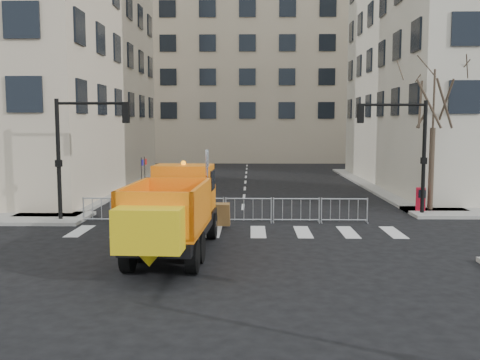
{
  "coord_description": "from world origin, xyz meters",
  "views": [
    {
      "loc": [
        0.4,
        -15.61,
        4.3
      ],
      "look_at": [
        0.03,
        2.5,
        2.41
      ],
      "focal_mm": 40.0,
      "sensor_mm": 36.0,
      "label": 1
    }
  ],
  "objects_px": {
    "cop_c": "(185,207)",
    "newspaper_box": "(421,199)",
    "cop_a": "(175,210)",
    "cop_b": "(171,205)",
    "worker": "(166,200)",
    "plow_truck": "(174,209)"
  },
  "relations": [
    {
      "from": "plow_truck",
      "to": "worker",
      "type": "relative_size",
      "value": 4.88
    },
    {
      "from": "cop_c",
      "to": "newspaper_box",
      "type": "height_order",
      "value": "cop_c"
    },
    {
      "from": "plow_truck",
      "to": "cop_b",
      "type": "bearing_deg",
      "value": 12.51
    },
    {
      "from": "cop_a",
      "to": "cop_b",
      "type": "bearing_deg",
      "value": -88.91
    },
    {
      "from": "cop_a",
      "to": "newspaper_box",
      "type": "distance_m",
      "value": 12.2
    },
    {
      "from": "cop_c",
      "to": "newspaper_box",
      "type": "distance_m",
      "value": 11.69
    },
    {
      "from": "cop_b",
      "to": "newspaper_box",
      "type": "distance_m",
      "value": 12.19
    },
    {
      "from": "worker",
      "to": "cop_a",
      "type": "bearing_deg",
      "value": -113.39
    },
    {
      "from": "cop_a",
      "to": "cop_b",
      "type": "height_order",
      "value": "cop_b"
    },
    {
      "from": "worker",
      "to": "newspaper_box",
      "type": "bearing_deg",
      "value": -30.0
    },
    {
      "from": "plow_truck",
      "to": "newspaper_box",
      "type": "relative_size",
      "value": 8.12
    },
    {
      "from": "plow_truck",
      "to": "cop_a",
      "type": "xyz_separation_m",
      "value": [
        -0.51,
        3.79,
        -0.62
      ]
    },
    {
      "from": "cop_c",
      "to": "cop_a",
      "type": "bearing_deg",
      "value": 20.4
    },
    {
      "from": "cop_a",
      "to": "cop_c",
      "type": "xyz_separation_m",
      "value": [
        0.32,
        0.56,
        0.03
      ]
    },
    {
      "from": "cop_a",
      "to": "cop_b",
      "type": "relative_size",
      "value": 0.92
    },
    {
      "from": "cop_c",
      "to": "cop_b",
      "type": "bearing_deg",
      "value": -60.2
    },
    {
      "from": "cop_a",
      "to": "cop_b",
      "type": "xyz_separation_m",
      "value": [
        -0.29,
        0.79,
        0.08
      ]
    },
    {
      "from": "cop_b",
      "to": "cop_c",
      "type": "xyz_separation_m",
      "value": [
        0.61,
        -0.23,
        -0.05
      ]
    },
    {
      "from": "plow_truck",
      "to": "worker",
      "type": "bearing_deg",
      "value": 14.53
    },
    {
      "from": "plow_truck",
      "to": "newspaper_box",
      "type": "height_order",
      "value": "plow_truck"
    },
    {
      "from": "cop_c",
      "to": "newspaper_box",
      "type": "bearing_deg",
      "value": 161.1
    },
    {
      "from": "plow_truck",
      "to": "worker",
      "type": "xyz_separation_m",
      "value": [
        -1.12,
        5.34,
        -0.46
      ]
    }
  ]
}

